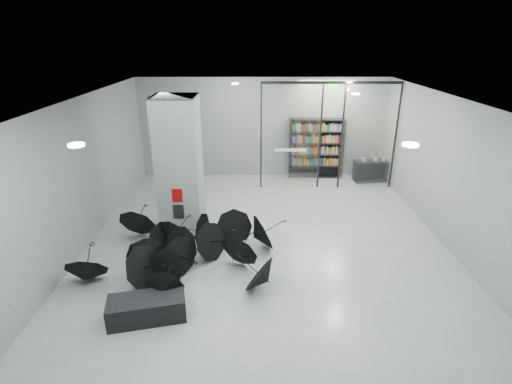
{
  "coord_description": "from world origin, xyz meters",
  "views": [
    {
      "loc": [
        -0.33,
        -8.65,
        5.48
      ],
      "look_at": [
        -0.3,
        1.5,
        1.4
      ],
      "focal_mm": 27.31,
      "sensor_mm": 36.0,
      "label": 1
    }
  ],
  "objects_px": {
    "umbrella_cluster": "(186,254)",
    "bookshelf": "(316,148)",
    "shop_counter": "(371,171)",
    "column": "(179,166)",
    "bench": "(147,308)"
  },
  "relations": [
    {
      "from": "umbrella_cluster",
      "to": "bookshelf",
      "type": "bearing_deg",
      "value": 57.86
    },
    {
      "from": "shop_counter",
      "to": "column",
      "type": "bearing_deg",
      "value": -156.45
    },
    {
      "from": "shop_counter",
      "to": "umbrella_cluster",
      "type": "relative_size",
      "value": 0.26
    },
    {
      "from": "shop_counter",
      "to": "umbrella_cluster",
      "type": "distance_m",
      "value": 8.98
    },
    {
      "from": "bookshelf",
      "to": "umbrella_cluster",
      "type": "xyz_separation_m",
      "value": [
        -4.27,
        -6.79,
        -0.9
      ]
    },
    {
      "from": "column",
      "to": "bookshelf",
      "type": "height_order",
      "value": "column"
    },
    {
      "from": "column",
      "to": "bookshelf",
      "type": "relative_size",
      "value": 1.65
    },
    {
      "from": "column",
      "to": "shop_counter",
      "type": "xyz_separation_m",
      "value": [
        6.88,
        4.2,
        -1.58
      ]
    },
    {
      "from": "bookshelf",
      "to": "shop_counter",
      "type": "bearing_deg",
      "value": -10.5
    },
    {
      "from": "bench",
      "to": "bookshelf",
      "type": "distance_m",
      "value": 10.08
    },
    {
      "from": "column",
      "to": "umbrella_cluster",
      "type": "distance_m",
      "value": 2.68
    },
    {
      "from": "bench",
      "to": "column",
      "type": "bearing_deg",
      "value": 76.56
    },
    {
      "from": "bookshelf",
      "to": "umbrella_cluster",
      "type": "bearing_deg",
      "value": -118.65
    },
    {
      "from": "bench",
      "to": "shop_counter",
      "type": "xyz_separation_m",
      "value": [
        6.94,
        8.29,
        0.17
      ]
    },
    {
      "from": "bookshelf",
      "to": "shop_counter",
      "type": "xyz_separation_m",
      "value": [
        2.2,
        -0.55,
        -0.79
      ]
    }
  ]
}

